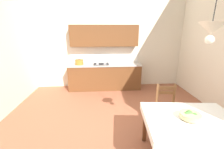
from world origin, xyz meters
TOP-DOWN VIEW (x-y plane):
  - ground_plane at (0.00, 0.00)m, footprint 5.87×6.16m
  - wall_back at (0.00, 2.84)m, footprint 5.87×0.12m
  - kitchen_cabinetry at (-0.18, 2.51)m, footprint 2.51×0.63m
  - dining_table at (1.06, -0.74)m, footprint 1.47×1.15m
  - dining_chair_kitchen_side at (1.08, 0.13)m, footprint 0.46×0.46m
  - fruit_bowl at (1.02, -0.75)m, footprint 0.30×0.30m
  - pendant_lamp at (1.06, -0.81)m, footprint 0.32×0.32m

SIDE VIEW (x-z plane):
  - ground_plane at x=0.00m, z-range -0.10..0.00m
  - dining_chair_kitchen_side at x=1.08m, z-range -0.02..0.91m
  - dining_table at x=1.06m, z-range 0.26..1.01m
  - fruit_bowl at x=1.02m, z-range 0.75..0.87m
  - kitchen_cabinetry at x=-0.18m, z-range -0.24..1.96m
  - wall_back at x=0.00m, z-range 0.00..4.06m
  - pendant_lamp at x=1.06m, z-range 1.64..2.44m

